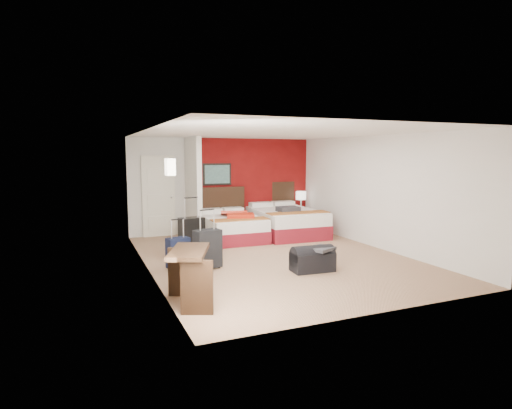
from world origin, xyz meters
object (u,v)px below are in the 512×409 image
bed_left (232,228)px  suitcase_navy (178,254)px  red_suitcase_open (237,215)px  suitcase_charcoal (208,250)px  suitcase_black (192,236)px  bed_right (286,222)px  nightstand (301,219)px  table_lamp (301,201)px  duffel_bag (312,261)px  desk (189,277)px

bed_left → suitcase_navy: size_ratio=3.45×
red_suitcase_open → suitcase_charcoal: bearing=-103.9°
suitcase_black → suitcase_navy: bearing=-127.4°
bed_left → red_suitcase_open: size_ratio=2.13×
bed_right → red_suitcase_open: bearing=-172.6°
nightstand → suitcase_charcoal: (-3.67, -3.18, 0.09)m
red_suitcase_open → suitcase_navy: red_suitcase_open is taller
nightstand → table_lamp: size_ratio=1.00×
nightstand → duffel_bag: size_ratio=0.69×
bed_right → nightstand: size_ratio=4.21×
duffel_bag → desk: size_ratio=0.80×
table_lamp → suitcase_black: table_lamp is taller
nightstand → suitcase_navy: 5.14m
bed_left → table_lamp: table_lamp is taller
bed_right → table_lamp: 1.26m
suitcase_black → desk: bearing=-116.3°
table_lamp → bed_right: bearing=-137.4°
suitcase_black → bed_left: bearing=28.9°
duffel_bag → bed_right: bearing=74.8°
nightstand → table_lamp: table_lamp is taller
bed_left → suitcase_black: 1.68m
bed_left → duffel_bag: 3.27m
suitcase_charcoal → suitcase_black: bearing=76.3°
suitcase_charcoal → suitcase_navy: 0.54m
table_lamp → duffel_bag: size_ratio=0.69×
bed_left → suitcase_charcoal: bearing=-117.4°
bed_left → nightstand: bearing=20.7°
bed_right → nightstand: bearing=45.2°
suitcase_navy → desk: desk is taller
duffel_bag → nightstand: bearing=67.6°
bed_right → suitcase_charcoal: bearing=-137.0°
bed_right → suitcase_black: (-2.77, -1.11, 0.04)m
table_lamp → bed_left: bearing=-160.9°
bed_left → nightstand: size_ratio=3.65×
suitcase_black → desk: 3.09m
red_suitcase_open → bed_left: bearing=152.9°
bed_left → suitcase_navy: (-1.81, -2.18, -0.01)m
bed_left → suitcase_navy: bearing=-128.1°
suitcase_black → duffel_bag: bearing=-64.1°
suitcase_charcoal → suitcase_navy: bearing=147.9°
duffel_bag → desk: desk is taller
suitcase_black → duffel_bag: 2.73m
bed_left → suitcase_charcoal: size_ratio=2.74×
red_suitcase_open → suitcase_navy: bearing=-114.6°
suitcase_charcoal → desk: bearing=-126.4°
bed_right → red_suitcase_open: size_ratio=2.46×
red_suitcase_open → nightstand: size_ratio=1.71×
bed_right → nightstand: (0.87, 0.80, -0.07)m
suitcase_black → duffel_bag: (1.65, -2.16, -0.18)m
bed_left → duffel_bag: bed_left is taller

